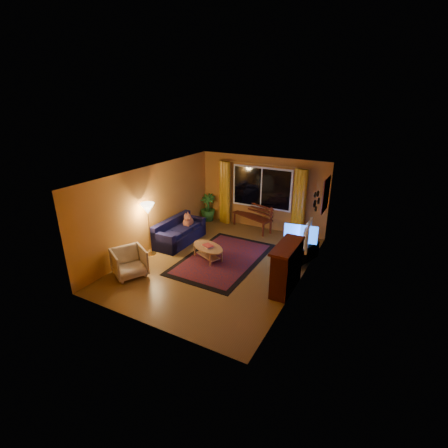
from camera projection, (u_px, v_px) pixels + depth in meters
The scene contains 22 objects.
floor at pixel (219, 263), 9.05m from camera, with size 4.50×6.00×0.02m, color brown.
ceiling at pixel (218, 174), 8.13m from camera, with size 4.50×6.00×0.02m, color white.
wall_back at pixel (262, 193), 11.05m from camera, with size 4.50×0.02×2.50m, color #BE772D.
wall_left at pixel (152, 208), 9.59m from camera, with size 0.02×6.00×2.50m, color #BE772D.
wall_right at pixel (303, 237), 7.58m from camera, with size 0.02×6.00×2.50m, color #BE772D.
window at pixel (261, 188), 10.93m from camera, with size 2.00×0.02×1.30m, color black.
curtain_rod at pixel (262, 164), 10.60m from camera, with size 0.03×0.03×3.20m, color #BF8C3F.
curtain_left at pixel (225, 193), 11.59m from camera, with size 0.36×0.36×2.24m, color gold.
curtain_right at pixel (299, 204), 10.39m from camera, with size 0.36×0.36×2.24m, color gold.
bench at pixel (252, 223), 11.27m from camera, with size 1.55×0.46×0.47m, color #4A190D.
potted_plant at pixel (208, 207), 11.99m from camera, with size 0.56×0.56×1.00m, color #235B1E.
sofa at pixel (180, 231), 10.18m from camera, with size 0.79×1.85×0.75m, color black.
dog at pixel (188, 220), 10.41m from camera, with size 0.34×0.47×0.51m, color #A3553B, non-canonical shape.
armchair at pixel (129, 261), 8.26m from camera, with size 0.78×0.73×0.80m, color beige.
floor_lamp at pixel (149, 229), 9.25m from camera, with size 0.26×0.26×1.57m, color #BF8C3F.
rug at pixel (223, 259), 9.24m from camera, with size 2.01×3.18×0.02m, color maroon.
coffee_table at pixel (208, 253), 9.15m from camera, with size 1.11×1.11×0.40m, color #AE7749.
tv_console at pixel (302, 253), 9.08m from camera, with size 0.37×1.11×0.46m, color black.
television at pixel (304, 235), 8.87m from camera, with size 1.14×0.15×0.66m, color black.
fireplace at pixel (287, 268), 7.60m from camera, with size 0.40×1.20×1.10m, color maroon.
mirror_cluster at pixel (316, 200), 8.47m from camera, with size 0.06×0.60×0.56m, color black, non-canonical shape.
painting at pixel (326, 195), 9.46m from camera, with size 0.04×0.76×0.96m, color orange.
Camera 1 is at (3.95, -6.99, 4.29)m, focal length 26.00 mm.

